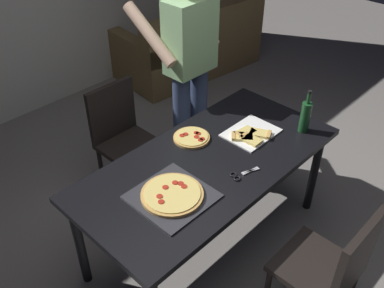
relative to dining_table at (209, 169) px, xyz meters
The scene contains 11 objects.
ground_plane 0.68m from the dining_table, ahead, with size 12.00×12.00×0.00m, color gray.
dining_table is the anchor object (origin of this frame).
chair_near_camera 0.93m from the dining_table, 90.00° to the right, with size 0.42×0.42×0.90m.
chair_far_side 0.93m from the dining_table, 90.00° to the left, with size 0.42×0.42×0.90m.
couch 2.77m from the dining_table, 46.38° to the left, with size 1.78×1.02×0.85m.
person_serving_pizza 0.93m from the dining_table, 52.65° to the left, with size 0.55×0.54×1.75m.
pepperoni_pizza_on_tray 0.41m from the dining_table, 169.39° to the right, with size 0.42×0.42×0.04m.
pizza_slices_on_towel 0.40m from the dining_table, ahead, with size 0.36×0.29×0.03m.
wine_bottle 0.76m from the dining_table, 19.64° to the right, with size 0.07×0.07×0.32m.
kitchen_scissors 0.25m from the dining_table, 84.09° to the right, with size 0.20×0.11×0.01m.
second_pizza_plain 0.27m from the dining_table, 69.60° to the left, with size 0.25×0.25×0.03m.
Camera 1 is at (-1.59, -1.38, 2.44)m, focal length 39.83 mm.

